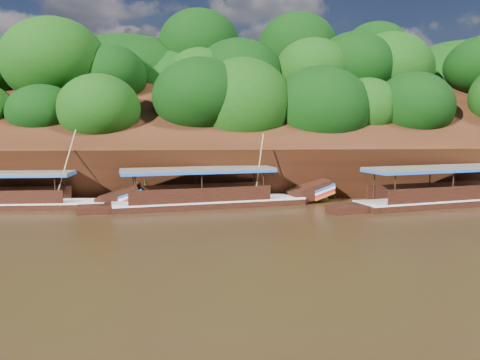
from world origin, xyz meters
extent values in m
plane|color=black|center=(0.00, 0.00, 0.00)|extent=(160.00, 160.00, 0.00)
cube|color=black|center=(0.00, 16.00, 3.50)|extent=(120.00, 16.12, 13.64)
cube|color=black|center=(0.00, 26.00, 0.00)|extent=(120.00, 24.00, 12.00)
ellipsoid|color=#0F3E0A|center=(-6.00, 15.00, 3.50)|extent=(18.00, 8.00, 6.40)
ellipsoid|color=#0F3E0A|center=(0.00, 23.00, 9.20)|extent=(24.00, 11.00, 8.40)
cube|color=black|center=(14.48, 6.29, 0.00)|extent=(13.95, 5.55, 0.97)
cube|color=silver|center=(14.48, 6.29, 0.46)|extent=(13.97, 5.62, 0.11)
cube|color=brown|center=(13.65, 6.09, 2.59)|extent=(11.13, 5.19, 0.13)
cube|color=blue|center=(13.65, 6.09, 2.47)|extent=(11.13, 5.19, 0.19)
cube|color=black|center=(-1.74, 7.15, 0.00)|extent=(12.90, 4.71, 0.95)
cube|color=silver|center=(-1.74, 7.15, 0.45)|extent=(12.91, 4.77, 0.11)
cube|color=black|center=(5.27, 8.51, 0.74)|extent=(3.29, 2.29, 1.79)
cube|color=blue|center=(6.05, 8.66, 1.06)|extent=(1.88, 2.08, 0.65)
cube|color=red|center=(6.05, 8.66, 0.70)|extent=(1.88, 2.08, 0.65)
cube|color=brown|center=(-2.52, 7.00, 2.55)|extent=(10.26, 4.52, 0.13)
cube|color=blue|center=(-2.52, 7.00, 2.42)|extent=(10.26, 4.52, 0.19)
cylinder|color=tan|center=(1.50, 7.13, 2.68)|extent=(0.60, 0.34, 4.37)
cube|color=black|center=(-14.95, 7.69, 0.00)|extent=(12.85, 2.28, 0.87)
cube|color=silver|center=(-14.95, 7.69, 0.42)|extent=(12.86, 2.34, 0.10)
cube|color=black|center=(-7.73, 7.62, 0.68)|extent=(3.03, 1.64, 1.72)
cube|color=blue|center=(-6.93, 7.61, 0.97)|extent=(1.59, 1.69, 0.64)
cube|color=red|center=(-6.93, 7.61, 0.64)|extent=(1.59, 1.69, 0.64)
cylinder|color=tan|center=(-11.07, 7.46, 2.85)|extent=(1.21, 1.29, 4.57)
cone|color=#1F5615|center=(-13.34, 10.07, 0.98)|extent=(1.50, 1.50, 1.95)
cone|color=#1F5615|center=(-6.20, 9.21, 0.84)|extent=(1.50, 1.50, 1.69)
cone|color=#1F5615|center=(0.10, 9.62, 0.80)|extent=(1.50, 1.50, 1.60)
cone|color=#1F5615|center=(7.36, 10.20, 1.12)|extent=(1.50, 1.50, 2.25)
cone|color=#1F5615|center=(12.30, 9.82, 0.86)|extent=(1.50, 1.50, 1.72)
camera|label=1|loc=(-2.63, -23.54, 5.36)|focal=35.00mm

